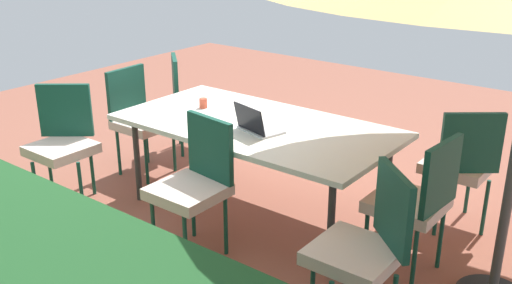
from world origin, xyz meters
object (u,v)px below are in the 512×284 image
at_px(chair_east, 139,116).
at_px(laptop, 257,126).
at_px(chair_west, 416,198).
at_px(chair_northwest, 365,244).
at_px(cup, 203,103).
at_px(chair_southeast, 191,98).
at_px(chair_north, 195,181).
at_px(chair_northeast, 63,139).
at_px(dining_table, 256,129).
at_px(chair_southwest, 461,161).

xyz_separation_m(chair_east, laptop, (-1.49, 0.16, 0.27)).
bearing_deg(chair_west, chair_northwest, 5.73).
bearing_deg(cup, chair_southeast, -40.17).
bearing_deg(laptop, chair_southeast, -15.04).
bearing_deg(chair_north, chair_west, 34.47).
bearing_deg(chair_west, chair_northeast, -69.63).
bearing_deg(dining_table, chair_north, 91.54).
xyz_separation_m(chair_southwest, chair_northeast, (2.75, 1.53, 0.00)).
bearing_deg(chair_north, laptop, 86.72).
bearing_deg(cup, laptop, 164.57).
xyz_separation_m(chair_northwest, chair_west, (0.01, -0.71, 0.00)).
distance_m(chair_northwest, chair_east, 2.82).
height_order(chair_west, chair_southeast, same).
bearing_deg(chair_southwest, chair_east, -23.08).
bearing_deg(chair_southwest, chair_west, 50.82).
bearing_deg(dining_table, chair_northeast, 29.38).
xyz_separation_m(chair_southwest, chair_west, (0.01, 0.78, 0.00)).
height_order(chair_southwest, chair_southeast, same).
bearing_deg(chair_northwest, chair_southwest, 132.39).
height_order(chair_east, chair_southeast, same).
height_order(dining_table, cup, cup).
bearing_deg(chair_northwest, dining_table, -166.49).
bearing_deg(chair_southeast, chair_northwest, -166.41).
relative_size(chair_southwest, chair_west, 1.00).
distance_m(chair_west, chair_southeast, 2.83).
relative_size(laptop, cup, 4.57).
height_order(chair_southeast, chair_northeast, same).
distance_m(dining_table, chair_northwest, 1.55).
bearing_deg(chair_northwest, cup, -159.73).
distance_m(dining_table, chair_north, 0.74).
height_order(chair_southeast, laptop, laptop).
height_order(chair_east, laptop, laptop).
xyz_separation_m(dining_table, chair_southwest, (-1.36, -0.75, -0.17)).
height_order(chair_southwest, laptop, laptop).
relative_size(chair_northwest, chair_southwest, 1.00).
distance_m(chair_northeast, cup, 1.19).
xyz_separation_m(chair_southwest, chair_north, (1.34, 1.46, 0.00)).
relative_size(chair_west, chair_northeast, 1.00).
relative_size(chair_southwest, laptop, 2.63).
distance_m(chair_southwest, chair_north, 1.98).
bearing_deg(chair_northeast, cup, 7.53).
bearing_deg(chair_west, chair_southeast, -100.38).
bearing_deg(dining_table, chair_west, 178.32).
height_order(chair_north, chair_northeast, same).
xyz_separation_m(chair_northwest, cup, (1.94, -0.80, 0.26)).
xyz_separation_m(laptop, cup, (0.71, -0.20, -0.01)).
relative_size(chair_southwest, chair_southeast, 1.00).
xyz_separation_m(chair_southwest, laptop, (1.23, 0.90, 0.27)).
bearing_deg(chair_west, chair_east, -85.97).
relative_size(chair_north, cup, 12.03).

